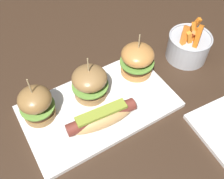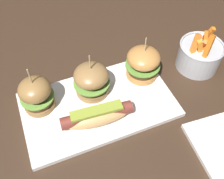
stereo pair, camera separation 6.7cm
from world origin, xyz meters
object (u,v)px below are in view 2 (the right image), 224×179
platter_main (98,105)px  fries_bucket (199,55)px  slider_left (36,94)px  slider_center (90,81)px  hot_dog (97,116)px  slider_right (143,63)px

platter_main → fries_bucket: bearing=5.4°
slider_left → slider_center: size_ratio=1.04×
hot_dog → slider_right: slider_right is taller
hot_dog → slider_right: (0.18, 0.10, 0.02)m
fries_bucket → platter_main: bearing=-174.6°
platter_main → hot_dog: (-0.02, -0.05, 0.03)m
slider_right → fries_bucket: size_ratio=0.98×
platter_main → slider_right: 0.17m
platter_main → slider_left: slider_left is taller
slider_center → slider_left: bearing=177.7°
slider_left → slider_right: size_ratio=1.02×
slider_right → hot_dog: bearing=-149.7°
hot_dog → fries_bucket: 0.36m
slider_right → slider_left: bearing=179.8°
platter_main → slider_left: 0.16m
slider_center → fries_bucket: size_ratio=0.97×
slider_center → slider_right: size_ratio=0.98×
platter_main → hot_dog: bearing=-112.3°
slider_left → platter_main: bearing=-19.6°
slider_left → slider_right: slider_left is taller
hot_dog → slider_left: 0.16m
slider_left → fries_bucket: (0.48, -0.02, -0.02)m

